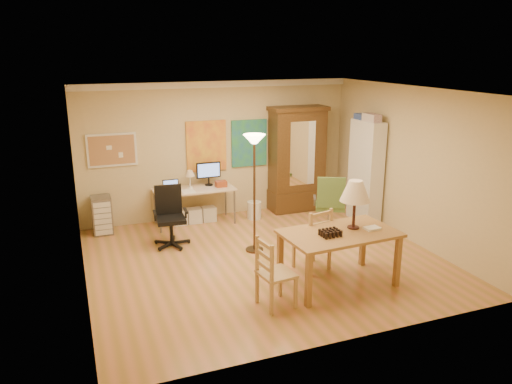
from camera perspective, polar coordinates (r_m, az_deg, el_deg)
name	(u,v)px	position (r m, az deg, el deg)	size (l,w,h in m)	color
floor	(264,260)	(8.17, 0.97, -7.75)	(5.50, 5.50, 0.00)	#A27939
crown_molding	(217,84)	(9.82, -4.43, 12.18)	(5.50, 0.08, 0.12)	white
corkboard	(112,150)	(9.60, -16.14, 4.64)	(0.90, 0.04, 0.62)	tan
art_panel_left	(206,146)	(9.92, -5.69, 5.24)	(0.80, 0.04, 1.00)	yellow
art_panel_right	(249,143)	(10.18, -0.78, 5.61)	(0.75, 0.04, 0.95)	teal
dining_table	(345,220)	(7.18, 10.17, -3.21)	(1.67, 1.07, 1.51)	brown
ladder_chair_back	(313,241)	(7.72, 6.56, -5.59)	(0.55, 0.53, 1.00)	#A78B4C
ladder_chair_left	(274,275)	(6.62, 2.09, -9.44)	(0.48, 0.50, 0.96)	#A78B4C
torchiere_lamp	(254,159)	(8.05, -0.19, 3.83)	(0.36, 0.36, 1.99)	#3F2A19
computer_desk	(195,202)	(9.78, -6.94, -1.12)	(1.54, 0.68, 1.17)	beige
office_chair_black	(171,230)	(8.78, -9.69, -4.30)	(0.64, 0.64, 1.04)	black
office_chair_green	(329,218)	(9.28, 8.39, -2.96)	(0.69, 0.69, 1.12)	slate
drawer_cart	(102,215)	(9.62, -17.19, -2.53)	(0.35, 0.42, 0.70)	slate
armoire	(297,166)	(10.45, 4.69, 3.01)	(1.18, 0.56, 2.18)	#37210F
bookshelf	(366,172)	(9.91, 12.41, 2.23)	(0.30, 0.80, 1.99)	white
wastebin	(254,210)	(10.02, -0.21, -2.09)	(0.28, 0.28, 0.35)	silver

